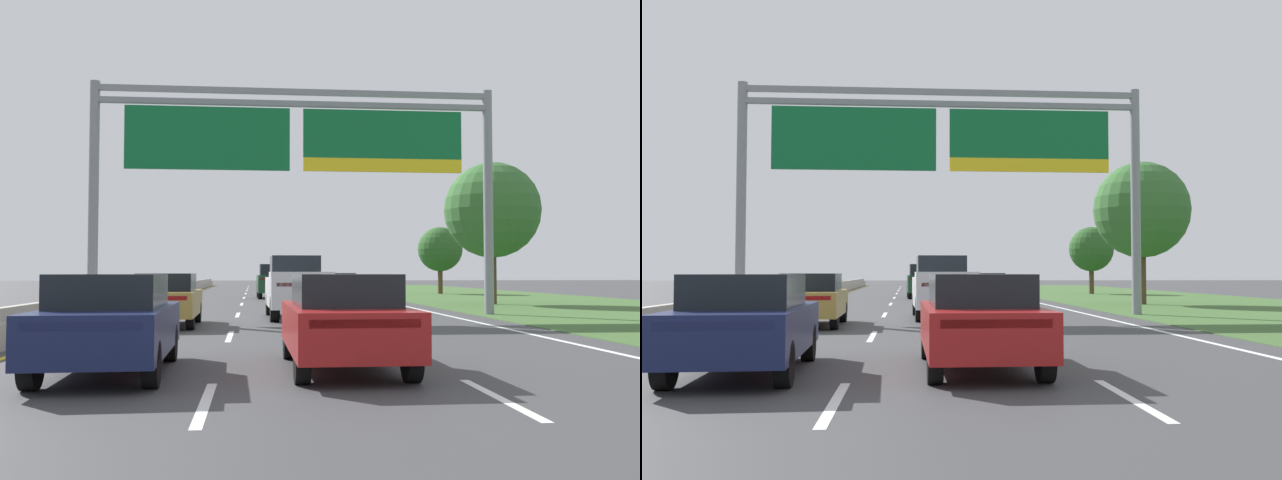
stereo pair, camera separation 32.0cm
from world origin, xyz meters
TOP-DOWN VIEW (x-y plane):
  - ground_plane at (0.00, 35.00)m, footprint 220.00×220.00m
  - lane_striping at (0.00, 34.54)m, footprint 11.96×106.00m
  - grass_verge_right at (13.95, 35.00)m, footprint 14.00×110.00m
  - median_barrier_concrete at (-6.60, 35.00)m, footprint 0.60×110.00m
  - overhead_sign_gantry at (0.30, 27.66)m, footprint 15.06×0.42m
  - pickup_truck_white at (0.24, 26.47)m, footprint 2.10×5.44m
  - car_darkgreen_centre_lane_suv at (-0.07, 45.79)m, footprint 1.99×4.73m
  - car_navy_left_lane_sedan at (-3.51, 13.14)m, footprint 1.95×4.45m
  - car_grey_right_lane_sedan at (3.61, 41.35)m, footprint 1.94×4.45m
  - car_red_centre_lane_sedan at (0.22, 13.33)m, footprint 1.86×4.42m
  - car_gold_left_lane_sedan at (-3.84, 23.17)m, footprint 1.87×4.42m
  - roadside_tree_mid at (10.65, 35.92)m, footprint 4.80×4.80m
  - roadside_tree_far at (12.64, 53.24)m, footprint 3.32×3.32m

SIDE VIEW (x-z plane):
  - ground_plane at x=0.00m, z-range 0.00..0.00m
  - lane_striping at x=0.00m, z-range 0.00..0.01m
  - grass_verge_right at x=13.95m, z-range 0.00..0.02m
  - median_barrier_concrete at x=-6.60m, z-range -0.07..0.78m
  - car_navy_left_lane_sedan at x=-3.51m, z-range 0.03..1.60m
  - car_grey_right_lane_sedan at x=3.61m, z-range 0.03..1.60m
  - car_red_centre_lane_sedan at x=0.22m, z-range 0.03..1.60m
  - car_gold_left_lane_sedan at x=-3.84m, z-range 0.03..1.60m
  - pickup_truck_white at x=0.24m, z-range -0.03..2.17m
  - car_darkgreen_centre_lane_suv at x=-0.07m, z-range 0.04..2.15m
  - roadside_tree_far at x=12.64m, z-range 0.83..5.84m
  - roadside_tree_mid at x=10.65m, z-range 1.16..8.29m
  - overhead_sign_gantry at x=0.30m, z-range 1.84..10.43m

